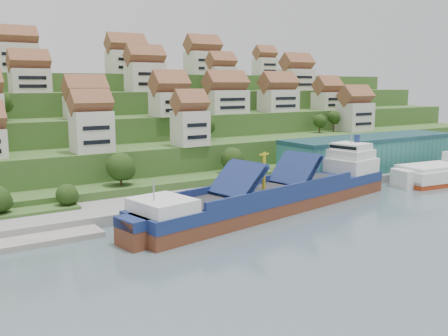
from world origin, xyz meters
TOP-DOWN VIEW (x-y plane):
  - ground at (0.00, 0.00)m, footprint 300.00×300.00m
  - quay at (20.00, 15.00)m, footprint 180.00×14.00m
  - hillside at (0.00, 103.55)m, footprint 260.00×128.00m
  - hillside_village at (-1.83, 62.78)m, footprint 154.19×64.62m
  - hillside_trees at (-8.56, 45.82)m, footprint 136.62×62.35m
  - warehouse at (52.00, 17.00)m, footprint 60.00×15.00m
  - flagpole at (18.11, 10.00)m, footprint 1.28×0.16m
  - cargo_ship at (4.56, 0.97)m, footprint 72.40×23.86m
  - second_ship at (63.36, -0.72)m, footprint 31.54×14.58m

SIDE VIEW (x-z plane):
  - ground at x=0.00m, z-range 0.00..0.00m
  - quay at x=20.00m, z-range 0.00..2.20m
  - second_ship at x=63.36m, z-range -1.75..7.09m
  - cargo_ship at x=4.56m, z-range -4.83..10.96m
  - flagpole at x=18.11m, z-range 2.88..10.88m
  - warehouse at x=52.00m, z-range 2.20..12.20m
  - hillside at x=0.00m, z-range -4.84..26.16m
  - hillside_trees at x=-8.56m, z-range 0.98..33.32m
  - hillside_village at x=-1.83m, z-range 10.85..40.11m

